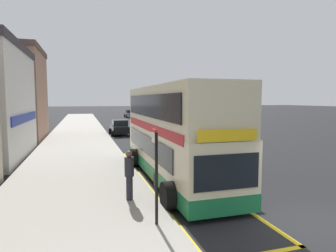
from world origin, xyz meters
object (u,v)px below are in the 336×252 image
Objects in this scene: double_decker_bus at (173,136)px; pedestrian_waiting_near_sign at (129,173)px; bus_stop_sign at (156,169)px; parked_car_black_kerbside at (120,127)px; parked_car_grey_distant at (130,114)px.

double_decker_bus is 5.93× the size of pedestrian_waiting_near_sign.
bus_stop_sign is 0.66× the size of parked_car_black_kerbside.
double_decker_bus is at bearing -91.20° from parked_car_black_kerbside.
double_decker_bus is at bearing -95.86° from parked_car_grey_distant.
double_decker_bus reaches higher than bus_stop_sign.
pedestrian_waiting_near_sign reaches higher than parked_car_black_kerbside.
pedestrian_waiting_near_sign is at bearing -98.37° from parked_car_grey_distant.
parked_car_grey_distant is 2.32× the size of pedestrian_waiting_near_sign.
bus_stop_sign is at bearing -96.73° from parked_car_black_kerbside.
parked_car_black_kerbside is at bearing 83.77° from pedestrian_waiting_near_sign.
pedestrian_waiting_near_sign is at bearing -98.38° from parked_car_black_kerbside.
pedestrian_waiting_near_sign is at bearing 100.83° from bus_stop_sign.
double_decker_bus is 3.92m from pedestrian_waiting_near_sign.
parked_car_black_kerbside is 1.00× the size of parked_car_grey_distant.
bus_stop_sign is (-2.15, -5.04, -0.30)m from double_decker_bus.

